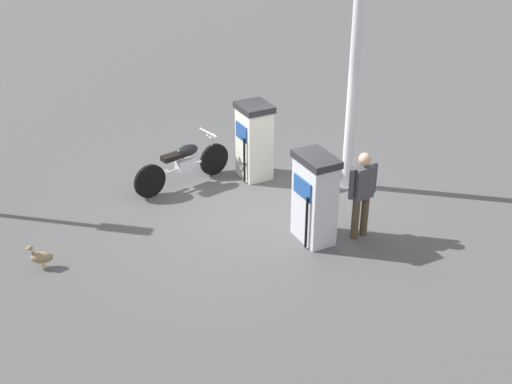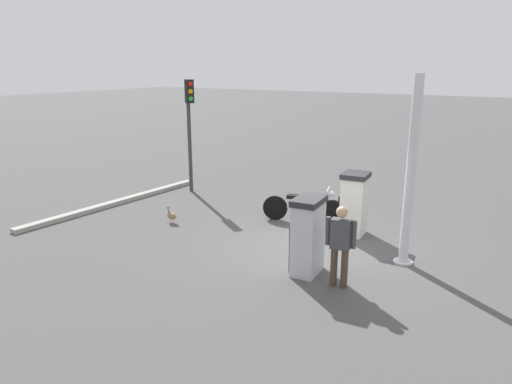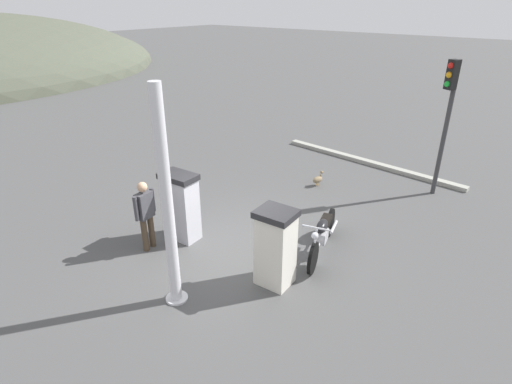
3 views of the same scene
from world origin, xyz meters
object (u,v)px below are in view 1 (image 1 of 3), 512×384
object	(u,v)px
fuel_pump_near	(254,141)
motorcycle_near_pump	(184,163)
canopy_support_pole	(352,96)
attendant_person	(362,190)
fuel_pump_far	(315,198)
wandering_duck	(41,257)

from	to	relation	value
fuel_pump_near	motorcycle_near_pump	world-z (taller)	fuel_pump_near
fuel_pump_near	canopy_support_pole	world-z (taller)	canopy_support_pole
fuel_pump_near	motorcycle_near_pump	xyz separation A→B (m)	(1.42, -0.19, -0.32)
fuel_pump_near	canopy_support_pole	distance (m)	2.16
motorcycle_near_pump	fuel_pump_near	bearing A→B (deg)	172.35
attendant_person	canopy_support_pole	bearing A→B (deg)	-113.32
fuel_pump_far	wandering_duck	bearing A→B (deg)	-11.61
attendant_person	wandering_duck	xyz separation A→B (m)	(5.15, -1.13, -0.69)
motorcycle_near_pump	attendant_person	xyz separation A→B (m)	(-2.18, 3.02, 0.43)
fuel_pump_far	attendant_person	distance (m)	0.81
motorcycle_near_pump	canopy_support_pole	xyz separation A→B (m)	(-2.93, 1.27, 1.40)
fuel_pump_far	wandering_duck	xyz separation A→B (m)	(4.38, -0.90, -0.59)
motorcycle_near_pump	attendant_person	distance (m)	3.75
fuel_pump_far	motorcycle_near_pump	xyz separation A→B (m)	(1.42, -2.79, -0.33)
fuel_pump_far	wandering_duck	size ratio (longest dim) A/B	3.64
motorcycle_near_pump	canopy_support_pole	distance (m)	3.49
wandering_duck	fuel_pump_near	bearing A→B (deg)	-158.82
fuel_pump_near	canopy_support_pole	size ratio (longest dim) A/B	0.40
motorcycle_near_pump	wandering_duck	world-z (taller)	motorcycle_near_pump
motorcycle_near_pump	wandering_duck	xyz separation A→B (m)	(2.96, 1.89, -0.26)
attendant_person	wandering_duck	distance (m)	5.31
attendant_person	canopy_support_pole	size ratio (longest dim) A/B	0.40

